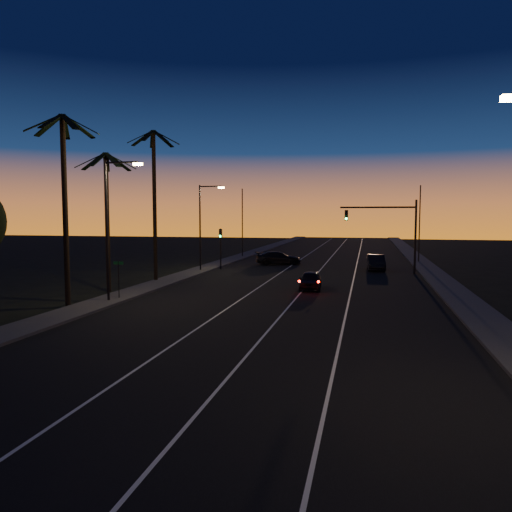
% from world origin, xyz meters
% --- Properties ---
extents(ground, '(220.00, 220.00, 0.00)m').
position_xyz_m(ground, '(0.00, 0.00, 0.00)').
color(ground, black).
rests_on(ground, ground).
extents(road, '(20.00, 170.00, 0.01)m').
position_xyz_m(road, '(0.00, 30.00, 0.01)').
color(road, black).
rests_on(road, ground).
extents(sidewalk_left, '(2.40, 170.00, 0.16)m').
position_xyz_m(sidewalk_left, '(-11.20, 30.00, 0.08)').
color(sidewalk_left, '#323230').
rests_on(sidewalk_left, ground).
extents(sidewalk_right, '(2.40, 170.00, 0.16)m').
position_xyz_m(sidewalk_right, '(11.20, 30.00, 0.08)').
color(sidewalk_right, '#323230').
rests_on(sidewalk_right, ground).
extents(lane_stripe_left, '(0.12, 160.00, 0.01)m').
position_xyz_m(lane_stripe_left, '(-3.00, 30.00, 0.02)').
color(lane_stripe_left, silver).
rests_on(lane_stripe_left, road).
extents(lane_stripe_mid, '(0.12, 160.00, 0.01)m').
position_xyz_m(lane_stripe_mid, '(0.50, 30.00, 0.02)').
color(lane_stripe_mid, silver).
rests_on(lane_stripe_mid, road).
extents(lane_stripe_right, '(0.12, 160.00, 0.01)m').
position_xyz_m(lane_stripe_right, '(4.00, 30.00, 0.02)').
color(lane_stripe_right, silver).
rests_on(lane_stripe_right, road).
extents(palm_near, '(4.25, 4.16, 11.53)m').
position_xyz_m(palm_near, '(-12.60, 18.00, 7.07)').
color(palm_near, black).
rests_on(palm_near, ground).
extents(palm_mid, '(4.25, 4.16, 10.03)m').
position_xyz_m(palm_mid, '(-13.20, 24.00, 6.25)').
color(palm_mid, black).
rests_on(palm_mid, ground).
extents(palm_far, '(4.25, 4.16, 12.53)m').
position_xyz_m(palm_far, '(-12.20, 30.00, 7.61)').
color(palm_far, black).
rests_on(palm_far, ground).
extents(streetlight_left_near, '(2.55, 0.26, 9.00)m').
position_xyz_m(streetlight_left_near, '(-10.70, 20.00, 5.32)').
color(streetlight_left_near, black).
rests_on(streetlight_left_near, ground).
extents(streetlight_left_far, '(2.55, 0.26, 8.50)m').
position_xyz_m(streetlight_left_far, '(-10.69, 38.00, 5.06)').
color(streetlight_left_far, black).
rests_on(streetlight_left_far, ground).
extents(street_sign, '(0.70, 0.06, 2.60)m').
position_xyz_m(street_sign, '(-10.80, 21.00, 1.66)').
color(street_sign, black).
rests_on(street_sign, ground).
extents(signal_mast, '(7.10, 0.41, 7.00)m').
position_xyz_m(signal_mast, '(7.14, 39.99, 4.78)').
color(signal_mast, black).
rests_on(signal_mast, ground).
extents(signal_post, '(0.28, 0.37, 4.20)m').
position_xyz_m(signal_post, '(-9.50, 39.98, 2.89)').
color(signal_post, black).
rests_on(signal_post, ground).
extents(far_pole_left, '(0.14, 0.14, 9.00)m').
position_xyz_m(far_pole_left, '(-11.00, 55.00, 4.50)').
color(far_pole_left, black).
rests_on(far_pole_left, ground).
extents(far_pole_right, '(0.14, 0.14, 9.00)m').
position_xyz_m(far_pole_right, '(11.00, 52.00, 4.50)').
color(far_pole_right, black).
rests_on(far_pole_right, ground).
extents(lead_car, '(1.85, 4.52, 1.35)m').
position_xyz_m(lead_car, '(0.97, 28.51, 0.69)').
color(lead_car, black).
rests_on(lead_car, road).
extents(right_car, '(1.88, 4.79, 1.55)m').
position_xyz_m(right_car, '(6.00, 42.79, 0.79)').
color(right_car, black).
rests_on(right_car, road).
extents(cross_car, '(5.53, 3.73, 1.49)m').
position_xyz_m(cross_car, '(-4.62, 46.22, 0.76)').
color(cross_car, black).
rests_on(cross_car, road).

